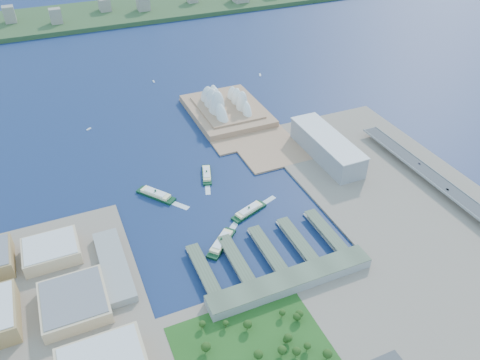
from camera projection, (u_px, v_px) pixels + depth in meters
name	position (u px, v px, depth m)	size (l,w,h in m)	color
ground	(233.00, 219.00, 631.58)	(3000.00, 3000.00, 0.00)	#0D1D3F
west_land	(45.00, 345.00, 472.50)	(220.00, 390.00, 3.00)	gray
south_land	(313.00, 342.00, 474.95)	(720.00, 180.00, 3.00)	gray
east_land	(400.00, 196.00, 670.73)	(240.00, 500.00, 3.00)	gray
peninsula	(232.00, 118.00, 858.08)	(135.00, 220.00, 3.00)	#A37859
far_shore	(103.00, 14.00, 1354.91)	(2200.00, 260.00, 12.00)	#2D4926
opera_house	(227.00, 99.00, 854.15)	(134.00, 180.00, 58.00)	white
toaster_building	(327.00, 147.00, 741.50)	(45.00, 155.00, 35.00)	gray
expressway	(439.00, 185.00, 678.22)	(26.00, 340.00, 11.85)	gray
west_buildings	(39.00, 309.00, 489.63)	(200.00, 280.00, 27.00)	#9B7C4D
ferry_wharves	(267.00, 250.00, 577.72)	(184.00, 90.00, 9.30)	#485540
terminal_building	(291.00, 281.00, 530.98)	(200.00, 28.00, 12.00)	gray
park	(251.00, 341.00, 464.91)	(150.00, 110.00, 16.00)	#194714
far_skyline	(102.00, 4.00, 1320.35)	(1900.00, 140.00, 55.00)	gray
ferry_a	(156.00, 193.00, 668.24)	(15.49, 60.84, 11.50)	#0C331B
ferry_b	(207.00, 173.00, 709.94)	(13.05, 51.26, 9.69)	#0C331B
ferry_c	(221.00, 241.00, 588.51)	(14.85, 58.35, 11.03)	#0C331B
ferry_d	(249.00, 210.00, 639.02)	(14.16, 55.64, 10.52)	#0C331B
boat_b	(89.00, 129.00, 825.88)	(3.15, 9.01, 2.43)	white
boat_c	(260.00, 75.00, 1015.72)	(3.63, 12.43, 2.80)	white
boat_e	(154.00, 81.00, 988.81)	(3.12, 9.80, 2.40)	white
car_b	(448.00, 189.00, 659.39)	(1.52, 4.37, 1.44)	slate
car_c	(419.00, 164.00, 711.99)	(1.82, 4.48, 1.30)	slate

